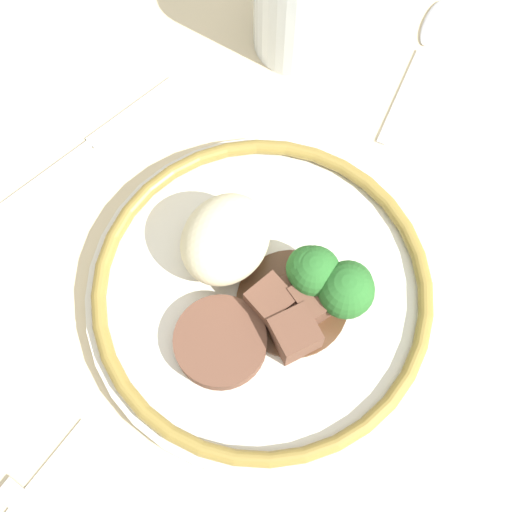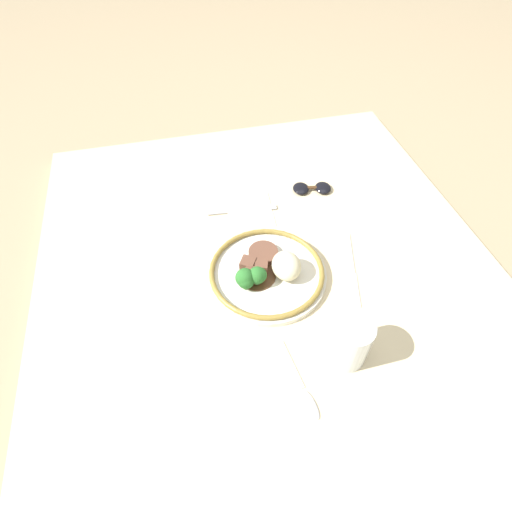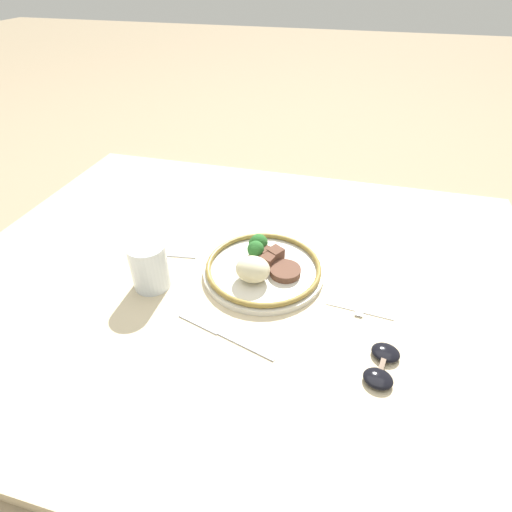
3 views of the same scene
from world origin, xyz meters
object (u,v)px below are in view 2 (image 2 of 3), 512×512
object	(u,v)px
knife	(353,271)
juice_glass	(349,342)
plate	(267,272)
sunglasses	(312,188)
spoon	(306,394)
fork	(249,210)

from	to	relation	value
knife	juice_glass	bearing A→B (deg)	-10.65
plate	sunglasses	distance (m)	0.34
spoon	sunglasses	bearing A→B (deg)	152.77
fork	sunglasses	xyz separation A→B (m)	(-0.04, 0.19, 0.00)
knife	fork	bearing A→B (deg)	-127.31
plate	spoon	xyz separation A→B (m)	(0.29, 0.00, -0.02)
spoon	sunglasses	distance (m)	0.60
spoon	sunglasses	xyz separation A→B (m)	(-0.56, 0.20, 0.01)
knife	sunglasses	bearing A→B (deg)	-163.46
juice_glass	fork	xyz separation A→B (m)	(-0.46, -0.09, -0.05)
plate	spoon	size ratio (longest dim) A/B	1.65
fork	sunglasses	size ratio (longest dim) A/B	1.61
plate	fork	bearing A→B (deg)	176.87
fork	sunglasses	distance (m)	0.20
fork	knife	distance (m)	0.33
knife	spoon	xyz separation A→B (m)	(0.26, -0.20, 0.00)
plate	sunglasses	world-z (taller)	plate
juice_glass	spoon	size ratio (longest dim) A/B	0.64
spoon	plate	bearing A→B (deg)	173.05
juice_glass	sunglasses	size ratio (longest dim) A/B	0.92
juice_glass	knife	xyz separation A→B (m)	(-0.20, 0.10, -0.05)
knife	sunglasses	world-z (taller)	sunglasses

